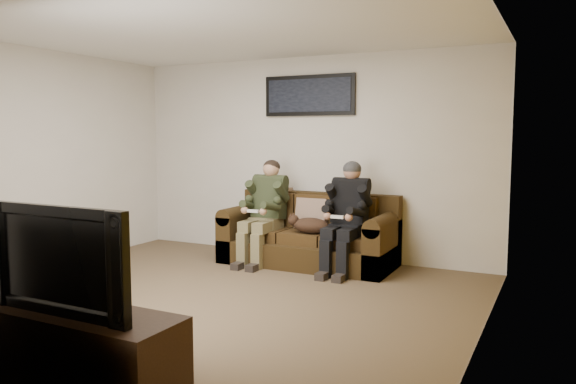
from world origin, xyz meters
The scene contains 15 objects.
floor centered at (0.00, 0.00, 0.00)m, with size 5.00×5.00×0.00m, color brown.
ceiling centered at (0.00, 0.00, 2.60)m, with size 5.00×5.00×0.00m, color silver.
wall_back centered at (0.00, 2.25, 1.30)m, with size 5.00×5.00×0.00m, color beige.
wall_left centered at (-2.50, 0.00, 1.30)m, with size 4.50×4.50×0.00m, color beige.
wall_right centered at (2.50, 0.00, 1.30)m, with size 4.50×4.50×0.00m, color beige.
accent_wall_right centered at (2.49, 0.00, 1.30)m, with size 4.50×4.50×0.00m, color #A57810.
sofa centered at (0.24, 1.83, 0.33)m, with size 2.11×0.91×0.86m.
throw_pillow centered at (0.24, 1.87, 0.61)m, with size 0.40×0.12×0.38m, color #927460.
throw_blanket centered at (-0.40, 2.09, 0.86)m, with size 0.43×0.21×0.08m, color tan.
person_left centered at (-0.30, 1.65, 0.71)m, with size 0.51×0.87×1.28m.
person_right centered at (0.79, 1.65, 0.72)m, with size 0.51×0.86×1.29m.
cat centered at (0.34, 1.58, 0.52)m, with size 0.66×0.26×0.24m.
framed_poster centered at (0.04, 2.22, 2.10)m, with size 1.25×0.05×0.52m.
tv_stand centered at (0.26, -1.95, 0.24)m, with size 1.54×0.49×0.48m, color black.
television centered at (0.26, -1.95, 0.83)m, with size 1.19×0.16×0.68m, color black.
Camera 1 is at (3.05, -4.45, 1.59)m, focal length 35.00 mm.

